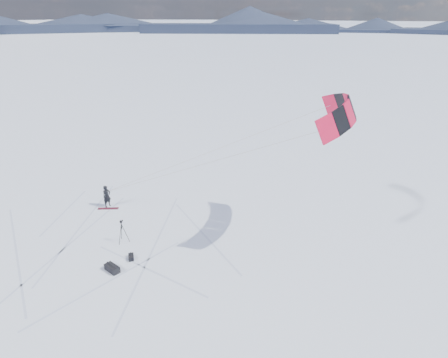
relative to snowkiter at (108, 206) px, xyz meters
The scene contains 9 objects.
ground 4.18m from the snowkiter, 53.53° to the right, with size 1800.00×1800.00×0.00m, color white.
horizon_hills 5.04m from the snowkiter, 53.53° to the right, with size 704.00×705.94×8.00m.
snow_tracks 4.51m from the snowkiter, 62.63° to the right, with size 17.62×14.39×0.01m.
snowkiter is the anchor object (origin of this frame).
snowboard 0.42m from the snowkiter, 45.32° to the right, with size 1.52×0.28×0.04m, color maroon.
tripod 5.48m from the snowkiter, 35.11° to the right, with size 0.72×0.63×1.56m.
gear_bag_a 8.18m from the snowkiter, 43.61° to the right, with size 1.02×0.62×0.42m.
gear_bag_b 7.40m from the snowkiter, 34.98° to the right, with size 0.64×0.65×0.28m.
power_kite 17.90m from the snowkiter, 12.25° to the left, with size 16.81×6.40×8.03m.
Camera 1 is at (17.32, -14.33, 13.32)m, focal length 30.00 mm.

